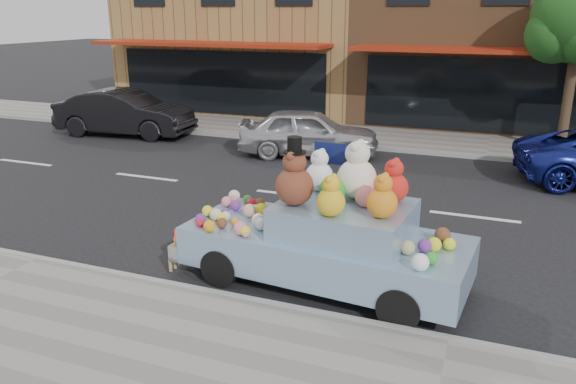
% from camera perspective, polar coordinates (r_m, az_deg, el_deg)
% --- Properties ---
extents(ground, '(120.00, 120.00, 0.00)m').
position_cam_1_polar(ground, '(12.19, 18.40, -2.43)').
color(ground, black).
rests_on(ground, ground).
extents(far_sidewalk, '(60.00, 3.00, 0.12)m').
position_cam_1_polar(far_sidewalk, '(18.43, 19.70, 4.38)').
color(far_sidewalk, gray).
rests_on(far_sidewalk, ground).
extents(near_kerb, '(60.00, 0.12, 0.13)m').
position_cam_1_polar(near_kerb, '(7.62, 16.00, -14.36)').
color(near_kerb, gray).
rests_on(near_kerb, ground).
extents(far_kerb, '(60.00, 0.12, 0.13)m').
position_cam_1_polar(far_kerb, '(16.97, 19.49, 3.32)').
color(far_kerb, gray).
rests_on(far_kerb, ground).
extents(storefront_left, '(10.00, 9.80, 7.30)m').
position_cam_1_polar(storefront_left, '(25.64, -2.69, 17.02)').
color(storefront_left, olive).
rests_on(storefront_left, ground).
extents(storefront_mid, '(10.00, 9.80, 7.30)m').
position_cam_1_polar(storefront_mid, '(23.47, 21.22, 15.80)').
color(storefront_mid, brown).
rests_on(storefront_mid, ground).
extents(car_silver, '(4.33, 2.67, 1.38)m').
position_cam_1_polar(car_silver, '(16.39, 2.10, 6.09)').
color(car_silver, '#BCBCC1').
rests_on(car_silver, ground).
extents(car_dark, '(4.78, 2.09, 1.53)m').
position_cam_1_polar(car_dark, '(19.89, -16.25, 7.73)').
color(car_dark, black).
rests_on(car_dark, ground).
extents(art_car, '(4.62, 2.13, 2.36)m').
position_cam_1_polar(art_car, '(8.54, 3.97, -4.39)').
color(art_car, black).
rests_on(art_car, ground).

